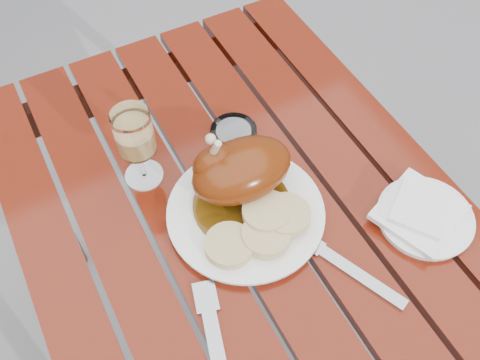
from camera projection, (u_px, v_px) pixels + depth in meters
name	position (u px, v px, depth m)	size (l,w,h in m)	color
ground	(250.00, 358.00, 1.59)	(60.00, 60.00, 0.00)	slate
table	(252.00, 310.00, 1.29)	(0.80, 1.20, 0.75)	maroon
dinner_plate	(246.00, 214.00, 1.00)	(0.29, 0.29, 0.02)	white
roast_duck	(238.00, 171.00, 0.98)	(0.21, 0.19, 0.14)	#4E3009
bread_dumplings	(262.00, 227.00, 0.95)	(0.21, 0.13, 0.03)	tan
wine_glass	(137.00, 148.00, 0.99)	(0.08, 0.08, 0.18)	#E8BC69
side_plate	(425.00, 218.00, 0.99)	(0.18, 0.18, 0.01)	white
napkin	(419.00, 212.00, 0.99)	(0.14, 0.13, 0.01)	white
ashtray	(234.00, 134.00, 1.11)	(0.10, 0.10, 0.02)	#B2B7BC
fork	(216.00, 348.00, 0.86)	(0.02, 0.20, 0.01)	gray
knife	(347.00, 267.00, 0.94)	(0.02, 0.23, 0.01)	gray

